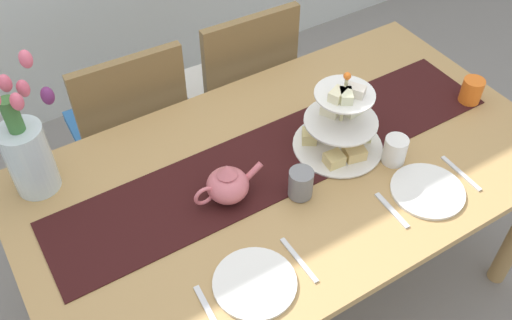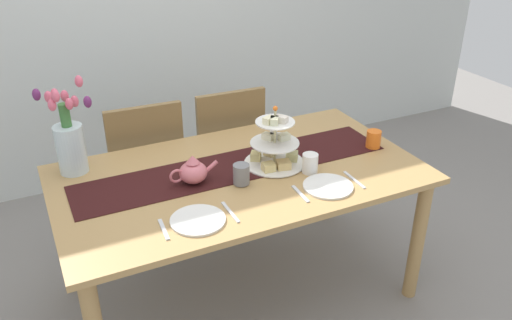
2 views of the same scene
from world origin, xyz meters
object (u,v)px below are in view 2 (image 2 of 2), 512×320
(knife_right, at_px, (354,180))
(fork_right, at_px, (300,194))
(chair_right, at_px, (225,148))
(fork_left, at_px, (164,229))
(dining_table, at_px, (240,189))
(mug_grey, at_px, (241,174))
(mug_white_text, at_px, (310,163))
(dinner_plate_right, at_px, (328,186))
(teapot, at_px, (193,171))
(dinner_plate_left, at_px, (198,220))
(chair_left, at_px, (145,164))
(tulip_vase, at_px, (70,141))
(knife_left, at_px, (230,212))
(tiered_cake_stand, at_px, (275,148))
(mug_orange, at_px, (374,139))

(knife_right, bearing_deg, fork_right, 180.00)
(chair_right, bearing_deg, fork_left, -124.04)
(dining_table, distance_m, mug_grey, 0.18)
(mug_white_text, bearing_deg, chair_right, 95.61)
(dining_table, distance_m, mug_white_text, 0.37)
(dining_table, distance_m, dinner_plate_right, 0.44)
(teapot, distance_m, fork_left, 0.39)
(dinner_plate_right, bearing_deg, mug_grey, 149.89)
(dinner_plate_right, xyz_separation_m, knife_right, (0.15, 0.00, -0.00))
(teapot, relative_size, fork_left, 1.59)
(dining_table, relative_size, dinner_plate_right, 7.59)
(teapot, height_order, dinner_plate_left, teapot)
(chair_left, relative_size, mug_white_text, 9.58)
(fork_left, relative_size, mug_white_text, 1.58)
(chair_right, height_order, teapot, chair_right)
(dinner_plate_right, xyz_separation_m, mug_white_text, (-0.00, 0.16, 0.04))
(tulip_vase, relative_size, knife_left, 2.72)
(mug_grey, bearing_deg, tiered_cake_stand, 25.10)
(chair_left, bearing_deg, tulip_vase, -139.14)
(mug_white_text, bearing_deg, dinner_plate_right, -89.47)
(tiered_cake_stand, relative_size, fork_left, 2.03)
(chair_right, distance_m, mug_orange, 0.97)
(dinner_plate_right, bearing_deg, chair_right, 94.82)
(fork_left, relative_size, mug_grey, 1.58)
(fork_left, height_order, fork_right, same)
(dinner_plate_left, distance_m, knife_right, 0.78)
(tulip_vase, bearing_deg, fork_right, -37.14)
(chair_left, height_order, dinner_plate_right, chair_left)
(dinner_plate_right, bearing_deg, knife_right, 0.00)
(chair_right, bearing_deg, chair_left, 180.00)
(fork_left, distance_m, mug_grey, 0.48)
(fork_left, bearing_deg, dinner_plate_left, 0.00)
(teapot, bearing_deg, mug_grey, -28.83)
(teapot, relative_size, mug_orange, 2.51)
(dinner_plate_right, xyz_separation_m, mug_orange, (0.44, 0.25, 0.04))
(dinner_plate_left, distance_m, mug_orange, 1.09)
(mug_grey, bearing_deg, dining_table, 70.25)
(fork_left, bearing_deg, chair_right, 55.96)
(knife_right, height_order, mug_white_text, mug_white_text)
(dining_table, distance_m, fork_left, 0.57)
(chair_left, xyz_separation_m, chair_right, (0.51, -0.00, 0.00))
(teapot, xyz_separation_m, mug_grey, (0.19, -0.11, -0.01))
(mug_grey, bearing_deg, knife_right, -22.18)
(mug_grey, bearing_deg, fork_right, -45.11)
(tulip_vase, bearing_deg, mug_grey, -34.41)
(mug_white_text, bearing_deg, dinner_plate_left, -165.72)
(chair_right, relative_size, tulip_vase, 1.97)
(chair_right, bearing_deg, mug_white_text, -84.39)
(dinner_plate_left, height_order, knife_left, dinner_plate_left)
(fork_right, bearing_deg, fork_left, 180.00)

